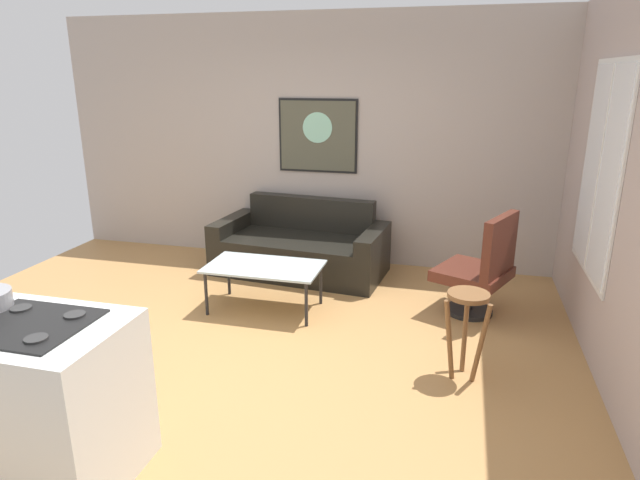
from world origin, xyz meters
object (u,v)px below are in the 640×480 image
at_px(couch, 301,249).
at_px(wall_painting, 318,136).
at_px(coffee_table, 264,269).
at_px(bar_stool, 467,314).
at_px(armchair, 482,268).

relative_size(couch, wall_painting, 2.11).
xyz_separation_m(coffee_table, bar_stool, (1.82, -0.78, 0.10)).
bearing_deg(bar_stool, wall_painting, 126.18).
height_order(couch, bar_stool, couch).
distance_m(couch, wall_painting, 1.30).
height_order(coffee_table, bar_stool, bar_stool).
bearing_deg(bar_stool, coffee_table, 156.78).
xyz_separation_m(armchair, wall_painting, (-1.85, 1.20, 1.01)).
height_order(couch, coffee_table, couch).
bearing_deg(coffee_table, armchair, 10.63).
relative_size(coffee_table, bar_stool, 1.60).
relative_size(armchair, bar_stool, 1.46).
bearing_deg(couch, wall_painting, 82.33).
relative_size(armchair, wall_painting, 1.06).
distance_m(coffee_table, wall_painting, 1.90).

